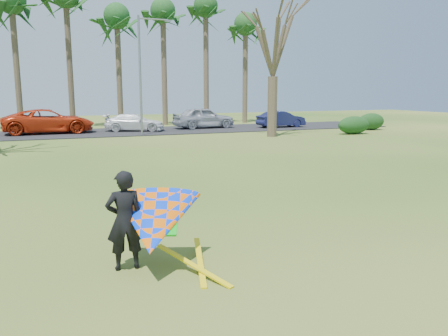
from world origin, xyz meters
name	(u,v)px	position (x,y,z in m)	size (l,w,h in m)	color
ground	(259,233)	(0.00, 0.00, 0.00)	(100.00, 100.00, 0.00)	#1C5011
parking_strip	(107,132)	(0.00, 25.00, 0.03)	(46.00, 7.00, 0.06)	black
palm_4	(11,2)	(-6.00, 31.00, 9.85)	(4.84, 4.84, 11.54)	#493C2C
palm_6	(117,18)	(2.00, 31.00, 9.17)	(4.84, 4.84, 10.84)	#46382A
palm_7	(163,12)	(6.00, 31.00, 9.85)	(4.84, 4.84, 11.54)	brown
palm_8	(206,8)	(10.00, 31.00, 10.52)	(4.84, 4.84, 12.24)	#4F3D2F
palm_9	(246,26)	(14.00, 31.00, 9.17)	(4.84, 4.84, 10.84)	#4E402F
bare_tree_right	(274,36)	(10.00, 18.00, 6.57)	(6.27, 6.27, 9.21)	#46362A
streetlight	(142,70)	(2.16, 22.00, 4.46)	(2.28, 0.18, 8.00)	gray
hedge_near	(354,125)	(16.27, 17.35, 0.64)	(2.55, 1.16, 1.28)	#153A15
hedge_far	(371,122)	(19.76, 19.62, 0.66)	(2.39, 1.12, 1.33)	#143914
car_2	(49,121)	(-3.94, 25.55, 0.92)	(2.86, 6.20, 1.72)	red
car_3	(134,122)	(2.08, 25.13, 0.70)	(1.80, 4.44, 1.29)	white
car_4	(204,118)	(7.84, 25.70, 0.91)	(2.01, 5.00, 1.70)	#A8ACB6
car_5	(281,119)	(14.14, 24.07, 0.73)	(1.42, 4.07, 1.34)	#191C4B
kite_flyer	(151,222)	(-2.58, -1.08, 0.85)	(2.13, 2.39, 2.02)	black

